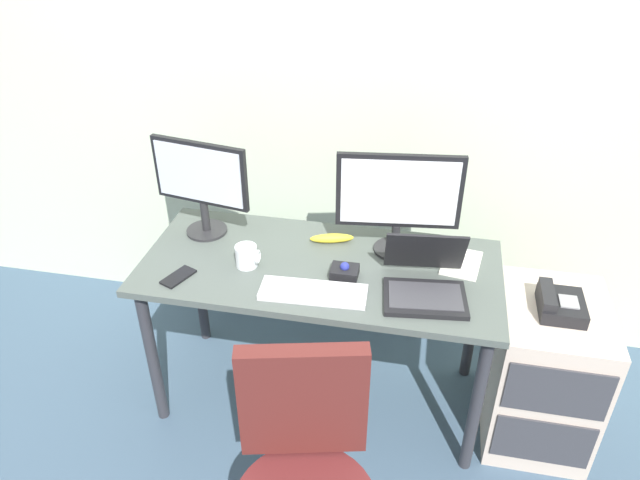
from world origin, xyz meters
name	(u,v)px	position (x,y,z in m)	size (l,w,h in m)	color
ground_plane	(320,393)	(0.00, 0.00, 0.00)	(8.00, 8.00, 0.00)	#3B5166
back_wall	(350,59)	(0.00, 0.68, 1.40)	(6.00, 0.10, 2.80)	beige
desk	(320,282)	(0.00, 0.00, 0.66)	(1.47, 0.67, 0.75)	#49514D
file_cabinet	(542,371)	(0.96, 0.00, 0.33)	(0.42, 0.53, 0.67)	beige
desk_phone	(559,304)	(0.95, -0.02, 0.70)	(0.17, 0.20, 0.09)	black
monitor_main	(399,197)	(0.29, 0.16, 1.01)	(0.51, 0.18, 0.44)	#262628
monitor_side	(201,181)	(-0.55, 0.15, 1.00)	(0.43, 0.18, 0.43)	#262628
keyboard	(313,292)	(0.01, -0.20, 0.76)	(0.42, 0.16, 0.03)	silver
laptop	(425,281)	(0.43, -0.10, 0.80)	(0.34, 0.35, 0.22)	black
trackball_mouse	(345,271)	(0.11, -0.06, 0.77)	(0.11, 0.09, 0.07)	black
coffee_mug	(247,256)	(-0.29, -0.06, 0.79)	(0.10, 0.09, 0.09)	white
paper_notepad	(461,263)	(0.57, 0.12, 0.75)	(0.15, 0.21, 0.01)	white
cell_phone	(178,277)	(-0.53, -0.20, 0.75)	(0.07, 0.14, 0.01)	black
banana	(332,238)	(0.02, 0.18, 0.77)	(0.19, 0.04, 0.04)	yellow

